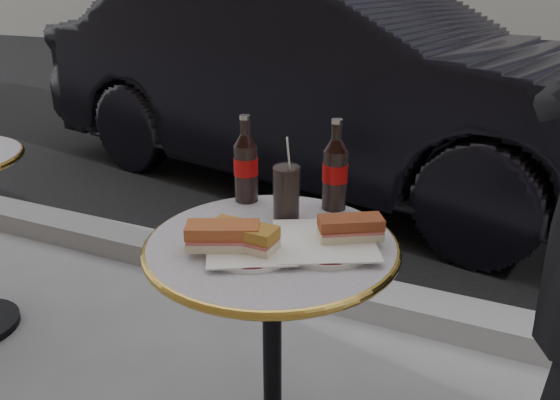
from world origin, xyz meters
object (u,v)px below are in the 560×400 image
at_px(cola_glass, 286,193).
at_px(plate_right, 324,243).
at_px(cola_bottle_right, 335,165).
at_px(parked_car, 332,81).
at_px(bistro_table, 272,363).
at_px(cola_bottle_left, 246,159).
at_px(plate_left, 251,250).

bearing_deg(cola_glass, plate_right, -36.75).
relative_size(plate_right, cola_glass, 1.69).
height_order(plate_right, cola_bottle_right, cola_bottle_right).
xyz_separation_m(cola_bottle_right, parked_car, (-0.75, 2.12, -0.16)).
xyz_separation_m(bistro_table, parked_car, (-0.68, 2.38, 0.33)).
bearing_deg(bistro_table, cola_bottle_left, 130.56).
distance_m(bistro_table, cola_glass, 0.46).
bearing_deg(plate_left, cola_bottle_left, 119.41).
distance_m(plate_right, cola_bottle_right, 0.26).
bearing_deg(cola_bottle_left, cola_bottle_right, 11.38).
xyz_separation_m(plate_left, parked_car, (-0.66, 2.45, -0.04)).
xyz_separation_m(plate_right, cola_bottle_right, (-0.06, 0.23, 0.12)).
xyz_separation_m(plate_right, parked_car, (-0.80, 2.35, -0.04)).
relative_size(plate_right, cola_bottle_left, 1.00).
height_order(plate_right, cola_bottle_left, cola_bottle_left).
distance_m(bistro_table, plate_left, 0.38).
relative_size(bistro_table, plate_right, 2.96).
relative_size(plate_left, cola_bottle_right, 0.84).
bearing_deg(plate_right, cola_bottle_left, 149.33).
bearing_deg(plate_left, bistro_table, 76.74).
relative_size(cola_bottle_right, cola_glass, 1.72).
distance_m(cola_bottle_right, cola_glass, 0.16).
height_order(cola_bottle_right, cola_glass, cola_bottle_right).
bearing_deg(cola_glass, plate_left, -89.14).
height_order(bistro_table, cola_bottle_right, cola_bottle_right).
distance_m(plate_right, cola_glass, 0.19).
relative_size(plate_left, plate_right, 0.85).
relative_size(cola_bottle_right, parked_car, 0.06).
xyz_separation_m(cola_bottle_left, parked_car, (-0.50, 2.17, -0.16)).
relative_size(bistro_table, plate_left, 3.49).
xyz_separation_m(cola_bottle_right, cola_glass, (-0.09, -0.12, -0.05)).
xyz_separation_m(plate_left, plate_right, (0.14, 0.10, 0.00)).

